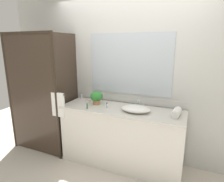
# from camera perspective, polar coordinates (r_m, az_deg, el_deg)

# --- Properties ---
(ground_plane) EXTENTS (8.00, 8.00, 0.00)m
(ground_plane) POSITION_cam_1_polar(r_m,az_deg,el_deg) (3.17, 2.66, -20.87)
(ground_plane) COLOR beige
(wall_back_with_mirror) EXTENTS (4.40, 0.06, 2.60)m
(wall_back_with_mirror) POSITION_cam_1_polar(r_m,az_deg,el_deg) (2.98, 5.29, 4.07)
(wall_back_with_mirror) COLOR silver
(wall_back_with_mirror) RESTS_ON ground_plane
(vanity_cabinet) EXTENTS (1.80, 0.58, 0.90)m
(vanity_cabinet) POSITION_cam_1_polar(r_m,az_deg,el_deg) (2.95, 2.83, -13.55)
(vanity_cabinet) COLOR silver
(vanity_cabinet) RESTS_ON ground_plane
(shower_enclosure) EXTENTS (1.20, 0.59, 2.00)m
(shower_enclosure) POSITION_cam_1_polar(r_m,az_deg,el_deg) (3.23, -19.99, -1.05)
(shower_enclosure) COLOR #2D2319
(shower_enclosure) RESTS_ON ground_plane
(sink_basin) EXTENTS (0.42, 0.30, 0.08)m
(sink_basin) POSITION_cam_1_polar(r_m,az_deg,el_deg) (2.65, 7.09, -5.32)
(sink_basin) COLOR white
(sink_basin) RESTS_ON vanity_cabinet
(faucet) EXTENTS (0.17, 0.13, 0.13)m
(faucet) POSITION_cam_1_polar(r_m,az_deg,el_deg) (2.83, 8.21, -4.05)
(faucet) COLOR silver
(faucet) RESTS_ON vanity_cabinet
(potted_plant) EXTENTS (0.19, 0.19, 0.20)m
(potted_plant) POSITION_cam_1_polar(r_m,az_deg,el_deg) (2.94, -4.69, -1.80)
(potted_plant) COLOR #B77A51
(potted_plant) RESTS_ON vanity_cabinet
(soap_dish) EXTENTS (0.10, 0.07, 0.04)m
(soap_dish) POSITION_cam_1_polar(r_m,az_deg,el_deg) (3.13, -6.98, -2.82)
(soap_dish) COLOR silver
(soap_dish) RESTS_ON vanity_cabinet
(amenity_bottle_body_wash) EXTENTS (0.02, 0.02, 0.10)m
(amenity_bottle_body_wash) POSITION_cam_1_polar(r_m,az_deg,el_deg) (2.76, -7.48, -4.40)
(amenity_bottle_body_wash) COLOR #4C7056
(amenity_bottle_body_wash) RESTS_ON vanity_cabinet
(amenity_bottle_conditioner) EXTENTS (0.02, 0.02, 0.08)m
(amenity_bottle_conditioner) POSITION_cam_1_polar(r_m,az_deg,el_deg) (2.78, -1.55, -4.38)
(amenity_bottle_conditioner) COLOR silver
(amenity_bottle_conditioner) RESTS_ON vanity_cabinet
(amenity_bottle_shampoo) EXTENTS (0.03, 0.03, 0.10)m
(amenity_bottle_shampoo) POSITION_cam_1_polar(r_m,az_deg,el_deg) (3.28, -9.19, -1.53)
(amenity_bottle_shampoo) COLOR silver
(amenity_bottle_shampoo) RESTS_ON vanity_cabinet
(rolled_towel_near_edge) EXTENTS (0.12, 0.23, 0.10)m
(rolled_towel_near_edge) POSITION_cam_1_polar(r_m,az_deg,el_deg) (2.60, 18.89, -6.16)
(rolled_towel_near_edge) COLOR white
(rolled_towel_near_edge) RESTS_ON vanity_cabinet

